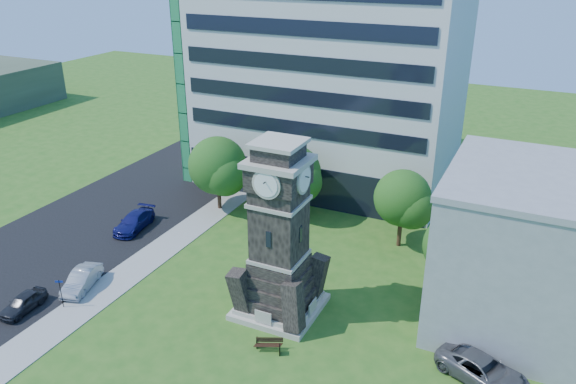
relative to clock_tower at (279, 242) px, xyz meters
The scene contains 16 objects.
ground 6.39m from the clock_tower, 146.32° to the right, with size 160.00×160.00×0.00m, color #295A19.
sidewalk 13.88m from the clock_tower, 166.50° to the left, with size 3.00×70.00×0.06m, color gray.
street 21.86m from the clock_tower, behind, with size 14.00×80.00×0.02m, color black.
clock_tower is the anchor object (origin of this frame).
office_tall 26.21m from the clock_tower, 104.57° to the left, with size 26.20×15.11×28.60m.
office_low 18.00m from the clock_tower, 19.48° to the left, with size 15.20×12.20×10.40m.
car_street_south 18.23m from the clock_tower, 154.16° to the right, with size 1.42×3.54×1.21m, color #222328.
car_street_mid 15.44m from the clock_tower, 164.90° to the right, with size 1.46×4.18×1.38m, color gray.
car_street_north 18.39m from the clock_tower, 162.58° to the left, with size 1.98×4.86×1.41m, color #141557.
car_east_lot 14.43m from the clock_tower, ahead, with size 2.53×5.48×1.52m, color #54555A.
park_bench 6.49m from the clock_tower, 72.90° to the right, with size 1.68×0.45×0.87m.
street_sign 15.52m from the clock_tower, 155.27° to the right, with size 0.54×0.05×2.24m.
tree_nw 17.39m from the clock_tower, 135.28° to the left, with size 5.98×5.44×7.11m.
tree_nc 14.63m from the clock_tower, 110.99° to the left, with size 5.52×5.02×6.88m.
tree_ne 13.47m from the clock_tower, 67.80° to the left, with size 5.13×4.66×6.69m.
tree_east 12.29m from the clock_tower, 31.52° to the left, with size 5.00×4.54×6.46m.
Camera 1 is at (17.38, -26.96, 22.96)m, focal length 35.00 mm.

